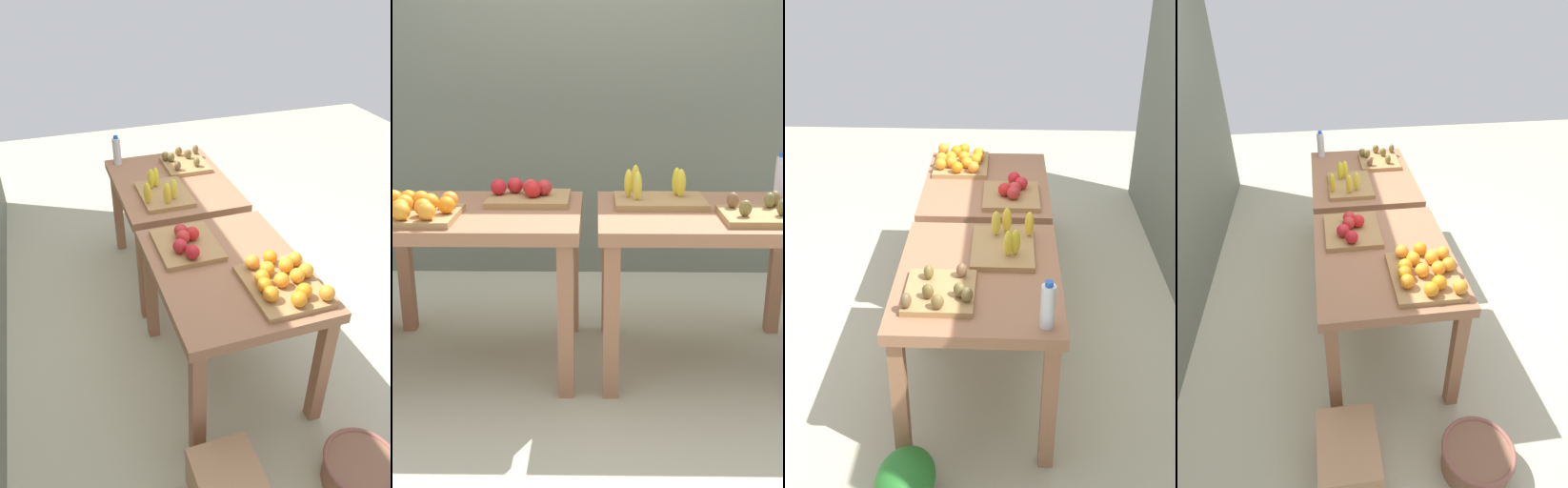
{
  "view_description": "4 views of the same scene",
  "coord_description": "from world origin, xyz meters",
  "views": [
    {
      "loc": [
        -2.42,
        0.82,
        2.26
      ],
      "look_at": [
        0.05,
        -0.01,
        0.56
      ],
      "focal_mm": 34.74,
      "sensor_mm": 36.0,
      "label": 1
    },
    {
      "loc": [
        0.03,
        -2.72,
        1.47
      ],
      "look_at": [
        -0.01,
        0.03,
        0.61
      ],
      "focal_mm": 43.56,
      "sensor_mm": 36.0,
      "label": 2
    },
    {
      "loc": [
        3.07,
        0.11,
        2.34
      ],
      "look_at": [
        -0.02,
        -0.02,
        0.62
      ],
      "focal_mm": 44.51,
      "sensor_mm": 36.0,
      "label": 3
    },
    {
      "loc": [
        -2.51,
        0.33,
        2.19
      ],
      "look_at": [
        -0.1,
        0.0,
        0.55
      ],
      "focal_mm": 30.71,
      "sensor_mm": 36.0,
      "label": 4
    }
  ],
  "objects": [
    {
      "name": "banana_crate",
      "position": [
        0.33,
        0.13,
        0.82
      ],
      "size": [
        0.44,
        0.33,
        0.17
      ],
      "color": "#A87D4A",
      "rests_on": "display_table_right"
    },
    {
      "name": "water_bottle",
      "position": [
        0.99,
        0.31,
        0.89
      ],
      "size": [
        0.06,
        0.06,
        0.22
      ],
      "color": "silver",
      "rests_on": "display_table_right"
    },
    {
      "name": "display_table_left",
      "position": [
        -0.56,
        0.0,
        0.67
      ],
      "size": [
        1.04,
        0.8,
        0.79
      ],
      "color": "#9C6748",
      "rests_on": "ground_plane"
    },
    {
      "name": "display_table_right",
      "position": [
        0.56,
        0.0,
        0.67
      ],
      "size": [
        1.04,
        0.8,
        0.79
      ],
      "color": "#9C6748",
      "rests_on": "ground_plane"
    },
    {
      "name": "apple_bin",
      "position": [
        -0.31,
        0.17,
        0.82
      ],
      "size": [
        0.41,
        0.34,
        0.11
      ],
      "color": "#A87D4A",
      "rests_on": "display_table_left"
    },
    {
      "name": "ground_plane",
      "position": [
        0.0,
        0.0,
        0.0
      ],
      "size": [
        8.0,
        8.0,
        0.0
      ],
      "primitive_type": "plane",
      "color": "#B8B395"
    },
    {
      "name": "kiwi_bin",
      "position": [
        0.78,
        -0.16,
        0.82
      ],
      "size": [
        0.36,
        0.32,
        0.1
      ],
      "color": "#A87D4A",
      "rests_on": "display_table_right"
    },
    {
      "name": "orange_bin",
      "position": [
        -0.8,
        -0.18,
        0.83
      ],
      "size": [
        0.45,
        0.37,
        0.11
      ],
      "color": "#A87D4A",
      "rests_on": "display_table_left"
    },
    {
      "name": "watermelon_pile",
      "position": [
        1.38,
        -0.3,
        0.12
      ],
      "size": [
        0.67,
        0.35,
        0.26
      ],
      "color": "#246335",
      "rests_on": "ground_plane"
    },
    {
      "name": "wicker_basket",
      "position": [
        -1.44,
        -0.35,
        0.09
      ],
      "size": [
        0.37,
        0.37,
        0.18
      ],
      "color": "#895C43",
      "rests_on": "ground_plane"
    }
  ]
}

